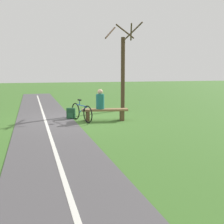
# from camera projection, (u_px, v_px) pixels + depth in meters

# --- Properties ---
(ground_plane) EXTENTS (80.00, 80.00, 0.00)m
(ground_plane) POSITION_uv_depth(u_px,v_px,m) (76.00, 119.00, 11.29)
(ground_plane) COLOR #3D6B28
(paved_path) EXTENTS (2.43, 36.01, 0.02)m
(paved_path) POSITION_uv_depth(u_px,v_px,m) (53.00, 146.00, 7.14)
(paved_path) COLOR #4C494C
(paved_path) RESTS_ON ground_plane
(path_centre_line) EXTENTS (0.22, 32.00, 0.00)m
(path_centre_line) POSITION_uv_depth(u_px,v_px,m) (53.00, 146.00, 7.14)
(path_centre_line) COLOR silver
(path_centre_line) RESTS_ON paved_path
(bench) EXTENTS (1.93, 0.80, 0.48)m
(bench) POSITION_uv_depth(u_px,v_px,m) (105.00, 112.00, 10.95)
(bench) COLOR brown
(bench) RESTS_ON ground_plane
(person_seated) EXTENTS (0.40, 0.40, 0.81)m
(person_seated) POSITION_uv_depth(u_px,v_px,m) (100.00, 100.00, 10.86)
(person_seated) COLOR #1E6B66
(person_seated) RESTS_ON bench
(bicycle) EXTENTS (0.55, 1.69, 0.88)m
(bicycle) POSITION_uv_depth(u_px,v_px,m) (81.00, 112.00, 10.79)
(bicycle) COLOR black
(bicycle) RESTS_ON ground_plane
(backpack) EXTENTS (0.40, 0.32, 0.46)m
(backpack) POSITION_uv_depth(u_px,v_px,m) (71.00, 114.00, 11.32)
(backpack) COLOR #1E4C2D
(backpack) RESTS_ON ground_plane
(tree_far_right) EXTENTS (1.95, 1.54, 4.47)m
(tree_far_right) POSITION_uv_depth(u_px,v_px,m) (123.00, 68.00, 13.65)
(tree_far_right) COLOR #473323
(tree_far_right) RESTS_ON ground_plane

